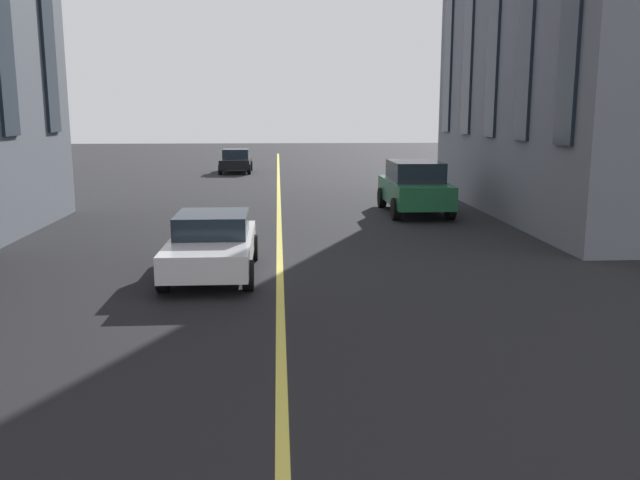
% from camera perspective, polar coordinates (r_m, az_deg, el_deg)
% --- Properties ---
extents(lane_centre_line, '(80.00, 0.16, 0.01)m').
position_cam_1_polar(lane_centre_line, '(19.80, -3.48, 0.30)').
color(lane_centre_line, '#D8C64C').
rests_on(lane_centre_line, ground_plane).
extents(car_white_parked_b, '(4.40, 1.95, 1.37)m').
position_cam_1_polar(car_white_parked_b, '(15.30, -9.14, -0.29)').
color(car_white_parked_b, silver).
rests_on(car_white_parked_b, ground_plane).
extents(car_black_mid, '(3.90, 1.89, 1.40)m').
position_cam_1_polar(car_black_mid, '(41.23, -7.15, 6.69)').
color(car_black_mid, black).
rests_on(car_black_mid, ground_plane).
extents(car_green_parked_a, '(4.70, 2.14, 1.88)m').
position_cam_1_polar(car_green_parked_a, '(24.51, 8.04, 4.52)').
color(car_green_parked_a, '#1E6038').
rests_on(car_green_parked_a, ground_plane).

